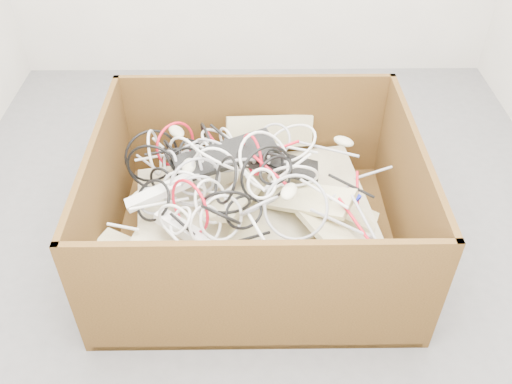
{
  "coord_description": "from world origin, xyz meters",
  "views": [
    {
      "loc": [
        -0.03,
        -1.81,
        1.78
      ],
      "look_at": [
        -0.01,
        -0.1,
        0.3
      ],
      "focal_mm": 38.38,
      "sensor_mm": 36.0,
      "label": 1
    }
  ],
  "objects_px": {
    "power_strip_left": "(159,192)",
    "vga_plug": "(354,197)",
    "power_strip_right": "(188,232)",
    "cardboard_box": "(252,223)"
  },
  "relations": [
    {
      "from": "cardboard_box",
      "to": "vga_plug",
      "type": "distance_m",
      "value": 0.46
    },
    {
      "from": "power_strip_right",
      "to": "vga_plug",
      "type": "xyz_separation_m",
      "value": [
        0.65,
        0.17,
        0.02
      ]
    },
    {
      "from": "power_strip_left",
      "to": "vga_plug",
      "type": "height_order",
      "value": "power_strip_left"
    },
    {
      "from": "power_strip_right",
      "to": "vga_plug",
      "type": "bearing_deg",
      "value": 46.71
    },
    {
      "from": "cardboard_box",
      "to": "power_strip_left",
      "type": "xyz_separation_m",
      "value": [
        -0.36,
        -0.07,
        0.24
      ]
    },
    {
      "from": "power_strip_left",
      "to": "power_strip_right",
      "type": "distance_m",
      "value": 0.21
    },
    {
      "from": "power_strip_left",
      "to": "vga_plug",
      "type": "relative_size",
      "value": 6.04
    },
    {
      "from": "cardboard_box",
      "to": "power_strip_left",
      "type": "height_order",
      "value": "cardboard_box"
    },
    {
      "from": "cardboard_box",
      "to": "power_strip_right",
      "type": "bearing_deg",
      "value": -136.66
    },
    {
      "from": "cardboard_box",
      "to": "power_strip_right",
      "type": "xyz_separation_m",
      "value": [
        -0.24,
        -0.23,
        0.18
      ]
    }
  ]
}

